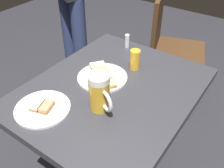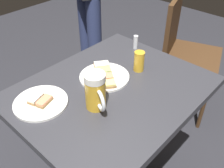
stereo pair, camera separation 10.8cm
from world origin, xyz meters
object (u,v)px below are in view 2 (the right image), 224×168
plate_far (41,102)px  salt_shaker (136,42)px  cafe_chair (184,50)px  plate_near (104,76)px  beer_glass_small (140,62)px  beer_mug (96,92)px

plate_far → salt_shaker: (-0.61, -0.00, 0.03)m
plate_far → cafe_chair: size_ratio=0.24×
plate_near → beer_glass_small: 0.18m
beer_glass_small → cafe_chair: bearing=-171.0°
cafe_chair → plate_far: bearing=-20.8°
salt_shaker → plate_far: bearing=0.3°
plate_near → cafe_chair: (-0.85, -0.03, -0.23)m
beer_glass_small → plate_near: bearing=-27.6°
beer_glass_small → salt_shaker: beer_glass_small is taller
salt_shaker → cafe_chair: size_ratio=0.08×
beer_glass_small → cafe_chair: 0.75m
beer_mug → cafe_chair: size_ratio=0.17×
plate_near → plate_far: bearing=-12.1°
plate_near → salt_shaker: size_ratio=3.11×
plate_far → beer_mug: beer_mug is taller
plate_near → salt_shaker: salt_shaker is taller
plate_near → beer_mug: (0.16, 0.11, 0.07)m
plate_far → beer_mug: (-0.14, 0.18, 0.07)m
salt_shaker → cafe_chair: cafe_chair is taller
plate_far → beer_glass_small: bearing=162.3°
plate_far → beer_glass_small: 0.48m
plate_near → beer_mug: bearing=34.9°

